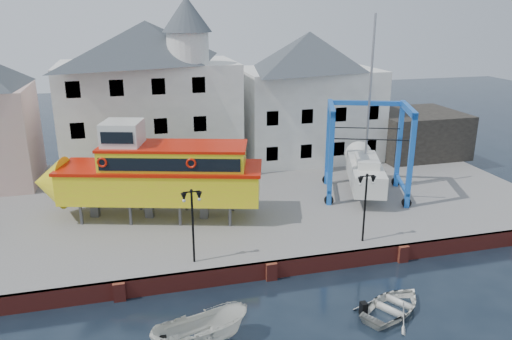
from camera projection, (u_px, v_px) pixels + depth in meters
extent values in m
plane|color=black|center=(271.00, 279.00, 27.29)|extent=(140.00, 140.00, 0.00)
cube|color=slate|center=(229.00, 200.00, 37.25)|extent=(44.00, 22.00, 1.00)
cube|color=maroon|center=(270.00, 270.00, 27.24)|extent=(44.00, 0.25, 1.00)
cube|color=maroon|center=(119.00, 292.00, 25.15)|extent=(0.60, 0.36, 1.00)
cube|color=maroon|center=(271.00, 271.00, 27.09)|extent=(0.60, 0.36, 1.00)
cube|color=maroon|center=(403.00, 254.00, 29.02)|extent=(0.60, 0.36, 1.00)
cube|color=silver|center=(151.00, 117.00, 41.38)|extent=(14.00, 8.00, 9.00)
pyramid|color=#3A4146|center=(146.00, 41.00, 39.50)|extent=(14.00, 8.00, 3.20)
cube|color=black|center=(82.00, 170.00, 37.31)|extent=(1.00, 0.08, 1.20)
cube|color=black|center=(123.00, 167.00, 38.04)|extent=(1.00, 0.08, 1.20)
cube|color=black|center=(163.00, 164.00, 38.76)|extent=(1.00, 0.08, 1.20)
cube|color=black|center=(201.00, 161.00, 39.49)|extent=(1.00, 0.08, 1.20)
cube|color=black|center=(78.00, 131.00, 36.38)|extent=(1.00, 0.08, 1.20)
cube|color=black|center=(120.00, 128.00, 37.11)|extent=(1.00, 0.08, 1.20)
cube|color=black|center=(161.00, 126.00, 37.83)|extent=(1.00, 0.08, 1.20)
cube|color=black|center=(200.00, 124.00, 38.56)|extent=(1.00, 0.08, 1.20)
cube|color=black|center=(73.00, 90.00, 35.45)|extent=(1.00, 0.08, 1.20)
cube|color=black|center=(116.00, 88.00, 36.18)|extent=(1.00, 0.08, 1.20)
cube|color=black|center=(158.00, 86.00, 36.90)|extent=(1.00, 0.08, 1.20)
cube|color=black|center=(199.00, 85.00, 37.63)|extent=(1.00, 0.08, 1.20)
cylinder|color=silver|center=(188.00, 48.00, 38.14)|extent=(3.20, 3.20, 2.40)
cone|color=#3A4146|center=(186.00, 14.00, 37.37)|extent=(3.80, 3.80, 2.60)
cube|color=silver|center=(307.00, 113.00, 45.39)|extent=(12.00, 8.00, 8.00)
pyramid|color=#3A4146|center=(309.00, 50.00, 43.66)|extent=(12.00, 8.00, 3.20)
cube|color=black|center=(272.00, 154.00, 41.40)|extent=(1.00, 0.08, 1.20)
cube|color=black|center=(306.00, 151.00, 42.13)|extent=(1.00, 0.08, 1.20)
cube|color=black|center=(339.00, 149.00, 42.85)|extent=(1.00, 0.08, 1.20)
cube|color=black|center=(371.00, 146.00, 43.58)|extent=(1.00, 0.08, 1.20)
cube|color=black|center=(272.00, 118.00, 40.47)|extent=(1.00, 0.08, 1.20)
cube|color=black|center=(307.00, 116.00, 41.20)|extent=(1.00, 0.08, 1.20)
cube|color=black|center=(341.00, 114.00, 41.93)|extent=(1.00, 0.08, 1.20)
cube|color=black|center=(373.00, 113.00, 42.65)|extent=(1.00, 0.08, 1.20)
cube|color=black|center=(415.00, 133.00, 46.59)|extent=(8.00, 7.00, 4.00)
cylinder|color=black|center=(193.00, 228.00, 26.49)|extent=(0.12, 0.12, 4.00)
cube|color=black|center=(191.00, 192.00, 25.86)|extent=(0.90, 0.06, 0.06)
sphere|color=black|center=(191.00, 191.00, 25.84)|extent=(0.16, 0.16, 0.16)
cone|color=black|center=(184.00, 197.00, 25.84)|extent=(0.32, 0.32, 0.45)
sphere|color=silver|center=(184.00, 201.00, 25.90)|extent=(0.18, 0.18, 0.18)
cone|color=black|center=(199.00, 196.00, 26.04)|extent=(0.32, 0.32, 0.45)
sphere|color=silver|center=(199.00, 199.00, 26.09)|extent=(0.18, 0.18, 0.18)
cylinder|color=black|center=(365.00, 209.00, 28.91)|extent=(0.12, 0.12, 4.00)
cube|color=black|center=(367.00, 176.00, 28.28)|extent=(0.90, 0.06, 0.06)
sphere|color=black|center=(367.00, 175.00, 28.26)|extent=(0.16, 0.16, 0.16)
cone|color=black|center=(360.00, 181.00, 28.27)|extent=(0.32, 0.32, 0.45)
sphere|color=silver|center=(360.00, 184.00, 28.32)|extent=(0.18, 0.18, 0.18)
cone|color=black|center=(373.00, 180.00, 28.46)|extent=(0.32, 0.32, 0.45)
sphere|color=silver|center=(373.00, 183.00, 28.52)|extent=(0.18, 0.18, 0.18)
cylinder|color=#59595E|center=(81.00, 214.00, 31.61)|extent=(0.25, 0.25, 1.35)
cylinder|color=#59595E|center=(94.00, 200.00, 34.01)|extent=(0.25, 0.25, 1.35)
cylinder|color=#59595E|center=(130.00, 215.00, 31.52)|extent=(0.25, 0.25, 1.35)
cylinder|color=#59595E|center=(140.00, 200.00, 33.92)|extent=(0.25, 0.25, 1.35)
cylinder|color=#59595E|center=(180.00, 215.00, 31.43)|extent=(0.25, 0.25, 1.35)
cylinder|color=#59595E|center=(186.00, 201.00, 33.83)|extent=(0.25, 0.25, 1.35)
cylinder|color=#59595E|center=(230.00, 216.00, 31.34)|extent=(0.25, 0.25, 1.35)
cylinder|color=#59595E|center=(233.00, 201.00, 33.74)|extent=(0.25, 0.25, 1.35)
cube|color=#59595E|center=(95.00, 207.00, 32.79)|extent=(0.65, 0.59, 1.35)
cube|color=#59595E|center=(149.00, 207.00, 32.69)|extent=(0.65, 0.59, 1.35)
cube|color=#59595E|center=(204.00, 208.00, 32.59)|extent=(0.65, 0.59, 1.35)
cube|color=yellow|center=(161.00, 184.00, 32.15)|extent=(13.08, 6.86, 1.98)
cone|color=yellow|center=(50.00, 182.00, 32.35)|extent=(2.87, 3.85, 3.43)
cube|color=red|center=(160.00, 168.00, 31.82)|extent=(13.38, 7.07, 0.20)
cube|color=yellow|center=(174.00, 158.00, 31.60)|extent=(9.52, 5.49, 1.44)
cube|color=black|center=(169.00, 165.00, 30.10)|extent=(8.32, 2.51, 0.81)
cube|color=black|center=(178.00, 151.00, 33.07)|extent=(8.32, 2.51, 0.81)
cube|color=red|center=(173.00, 146.00, 31.35)|extent=(9.72, 5.63, 0.16)
cube|color=silver|center=(123.00, 134.00, 31.21)|extent=(2.91, 2.91, 1.64)
cube|color=black|center=(117.00, 138.00, 30.04)|extent=(1.91, 0.61, 0.72)
torus|color=red|center=(102.00, 162.00, 30.12)|extent=(0.64, 0.30, 0.63)
torus|color=red|center=(191.00, 163.00, 29.97)|extent=(0.64, 0.30, 0.63)
cube|color=#144D9F|center=(331.00, 159.00, 33.97)|extent=(0.42, 0.42, 6.59)
cylinder|color=black|center=(329.00, 200.00, 34.89)|extent=(0.70, 0.45, 0.66)
cube|color=#144D9F|center=(328.00, 143.00, 38.12)|extent=(0.42, 0.42, 6.59)
cylinder|color=black|center=(326.00, 180.00, 39.03)|extent=(0.70, 0.45, 0.66)
cube|color=#144D9F|center=(411.00, 162.00, 33.49)|extent=(0.42, 0.42, 6.59)
cylinder|color=black|center=(406.00, 203.00, 34.41)|extent=(0.70, 0.45, 0.66)
cube|color=#144D9F|center=(399.00, 145.00, 37.64)|extent=(0.42, 0.42, 6.59)
cylinder|color=black|center=(396.00, 182.00, 38.55)|extent=(0.70, 0.45, 0.66)
cube|color=#144D9F|center=(331.00, 108.00, 35.07)|extent=(1.94, 4.53, 0.46)
cube|color=#144D9F|center=(328.00, 181.00, 36.77)|extent=(1.84, 4.50, 0.20)
cube|color=#144D9F|center=(409.00, 109.00, 34.59)|extent=(1.94, 4.53, 0.46)
cube|color=#144D9F|center=(402.00, 184.00, 36.29)|extent=(1.84, 4.50, 0.20)
cube|color=#144D9F|center=(366.00, 103.00, 36.91)|extent=(5.42, 2.26, 0.33)
cube|color=silver|center=(365.00, 173.00, 36.30)|extent=(4.47, 7.38, 1.51)
cone|color=silver|center=(359.00, 157.00, 40.27)|extent=(2.55, 2.16, 2.17)
cube|color=#59595E|center=(364.00, 187.00, 36.63)|extent=(0.80, 1.67, 0.66)
cube|color=silver|center=(367.00, 161.00, 35.53)|extent=(2.39, 3.17, 0.57)
cylinder|color=#99999E|center=(370.00, 90.00, 34.91)|extent=(0.21, 0.21, 10.36)
cube|color=black|center=(371.00, 139.00, 33.78)|extent=(4.78, 1.86, 0.05)
cube|color=black|center=(365.00, 128.00, 36.99)|extent=(4.78, 1.86, 0.05)
imported|color=silver|center=(393.00, 311.00, 24.39)|extent=(4.93, 4.48, 0.84)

